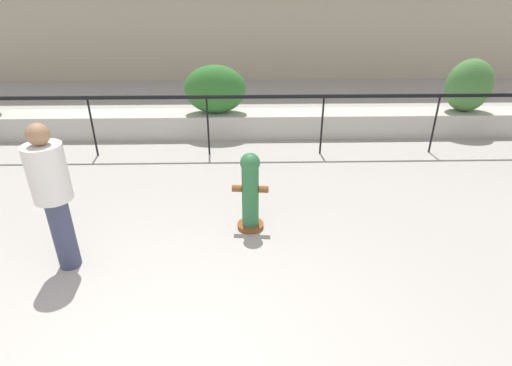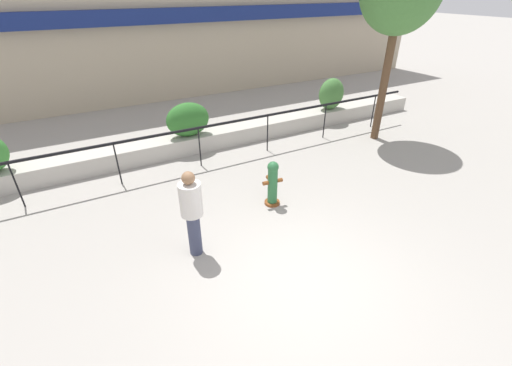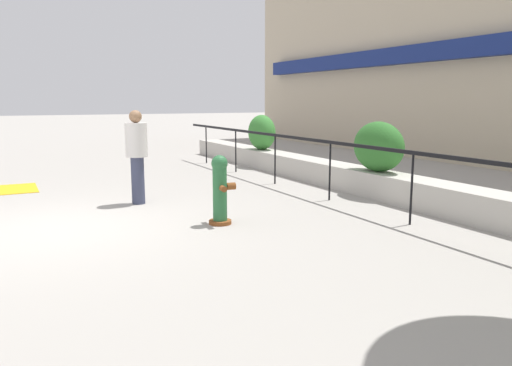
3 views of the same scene
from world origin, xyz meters
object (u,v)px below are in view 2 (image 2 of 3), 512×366
Objects in this scene: hedge_bush_1 at (188,120)px; fire_hydrant at (273,183)px; hedge_bush_2 at (331,94)px; pedestrian at (192,209)px.

fire_hydrant is at bearing -79.57° from hedge_bush_1.
hedge_bush_2 is 8.09m from pedestrian.
hedge_bush_1 is 1.17× the size of hedge_bush_2.
pedestrian reaches higher than fire_hydrant.
fire_hydrant is 2.29m from pedestrian.
hedge_bush_1 is 5.32m from hedge_bush_2.
pedestrian reaches higher than hedge_bush_2.
fire_hydrant is (-4.64, -3.70, -0.50)m from hedge_bush_2.
hedge_bush_1 is 4.68m from pedestrian.
hedge_bush_2 is 1.01× the size of fire_hydrant.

